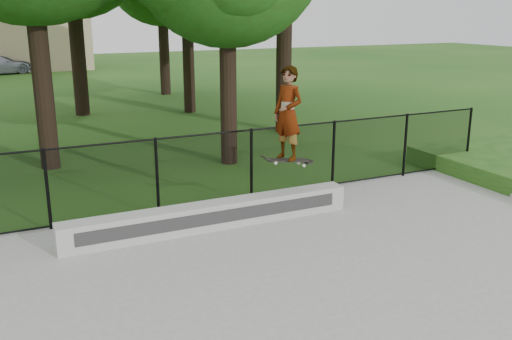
{
  "coord_description": "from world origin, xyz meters",
  "views": [
    {
      "loc": [
        -2.79,
        -4.39,
        3.88
      ],
      "look_at": [
        1.3,
        4.2,
        1.2
      ],
      "focal_mm": 40.0,
      "sensor_mm": 36.0,
      "label": 1
    }
  ],
  "objects": [
    {
      "name": "car_b",
      "position": [
        -1.79,
        35.11,
        0.58
      ],
      "size": [
        3.37,
        1.84,
        1.16
      ],
      "primitive_type": "imported",
      "rotation": [
        0.0,
        0.0,
        1.77
      ],
      "color": "black",
      "rests_on": "ground"
    },
    {
      "name": "grind_ledge",
      "position": [
        0.65,
        4.7,
        0.3
      ],
      "size": [
        5.41,
        0.4,
        0.47
      ],
      "primitive_type": "cube",
      "color": "#B6B5B1",
      "rests_on": "concrete_slab"
    },
    {
      "name": "chainlink_fence",
      "position": [
        0.0,
        5.9,
        0.81
      ],
      "size": [
        16.06,
        0.06,
        1.5
      ],
      "color": "black",
      "rests_on": "concrete_slab"
    },
    {
      "name": "skater_airborne",
      "position": [
        2.16,
        4.65,
        2.02
      ],
      "size": [
        0.84,
        0.73,
        1.86
      ],
      "color": "black",
      "rests_on": "ground"
    }
  ]
}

